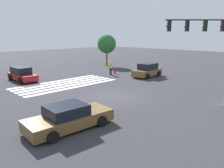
{
  "coord_description": "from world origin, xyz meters",
  "views": [
    {
      "loc": [
        12.54,
        12.56,
        5.08
      ],
      "look_at": [
        0.0,
        0.0,
        1.09
      ],
      "focal_mm": 35.0,
      "sensor_mm": 36.0,
      "label": 1
    }
  ],
  "objects": [
    {
      "name": "crosswalk_markings",
      "position": [
        0.0,
        -6.95,
        0.0
      ],
      "size": [
        10.82,
        4.4,
        0.01
      ],
      "rotation": [
        0.0,
        0.0,
        1.57
      ],
      "color": "silver",
      "rests_on": "ground_plane"
    },
    {
      "name": "tree_corner_a",
      "position": [
        -12.83,
        -14.11,
        3.63
      ],
      "size": [
        3.1,
        3.1,
        5.19
      ],
      "color": "brown",
      "rests_on": "ground_plane"
    },
    {
      "name": "pedestrian",
      "position": [
        -7.13,
        -7.4,
        1.01
      ],
      "size": [
        0.41,
        0.41,
        1.79
      ],
      "rotation": [
        0.0,
        0.0,
        0.8
      ],
      "color": "#232842",
      "rests_on": "ground_plane"
    },
    {
      "name": "traffic_signal_mast",
      "position": [
        -5.81,
        5.81,
        4.94
      ],
      "size": [
        4.75,
        4.75,
        6.5
      ],
      "rotation": [
        0.0,
        0.0,
        -0.79
      ],
      "color": "#47474C",
      "rests_on": "ground_plane"
    },
    {
      "name": "car_1",
      "position": [
        2.57,
        -11.86,
        0.74
      ],
      "size": [
        1.99,
        4.37,
        1.56
      ],
      "rotation": [
        0.0,
        0.0,
        1.58
      ],
      "color": "maroon",
      "rests_on": "ground_plane"
    },
    {
      "name": "fire_hydrant",
      "position": [
        -8.13,
        -7.6,
        0.43
      ],
      "size": [
        0.22,
        0.22,
        0.86
      ],
      "color": "red",
      "rests_on": "ground_plane"
    },
    {
      "name": "car_0",
      "position": [
        6.22,
        2.85,
        0.63
      ],
      "size": [
        4.98,
        2.43,
        1.38
      ],
      "rotation": [
        0.0,
        0.0,
        3.07
      ],
      "color": "brown",
      "rests_on": "ground_plane"
    },
    {
      "name": "car_2",
      "position": [
        -9.57,
        -3.35,
        0.78
      ],
      "size": [
        4.24,
        2.23,
        1.67
      ],
      "rotation": [
        0.0,
        0.0,
        0.05
      ],
      "color": "brown",
      "rests_on": "ground_plane"
    },
    {
      "name": "ground_plane",
      "position": [
        0.0,
        0.0,
        0.0
      ],
      "size": [
        119.52,
        119.52,
        0.0
      ],
      "primitive_type": "plane",
      "color": "#333338"
    }
  ]
}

